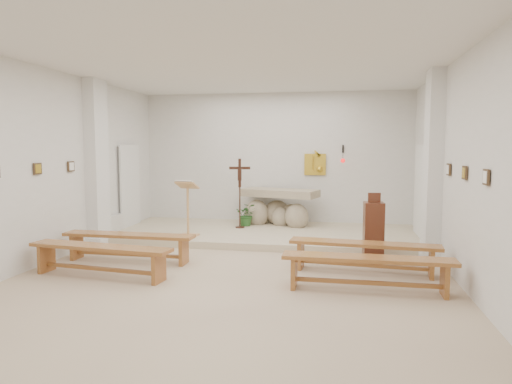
% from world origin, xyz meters
% --- Properties ---
extents(ground, '(7.00, 10.00, 0.00)m').
position_xyz_m(ground, '(0.00, 0.00, 0.00)').
color(ground, '#C7B490').
rests_on(ground, ground).
extents(wall_left, '(0.02, 10.00, 3.50)m').
position_xyz_m(wall_left, '(-3.49, 0.00, 1.75)').
color(wall_left, silver).
rests_on(wall_left, ground).
extents(wall_right, '(0.02, 10.00, 3.50)m').
position_xyz_m(wall_right, '(3.49, 0.00, 1.75)').
color(wall_right, silver).
rests_on(wall_right, ground).
extents(wall_back, '(7.00, 0.02, 3.50)m').
position_xyz_m(wall_back, '(0.00, 4.99, 1.75)').
color(wall_back, silver).
rests_on(wall_back, ground).
extents(ceiling, '(7.00, 10.00, 0.02)m').
position_xyz_m(ceiling, '(0.00, 0.00, 3.49)').
color(ceiling, silver).
rests_on(ceiling, wall_back).
extents(sanctuary_platform, '(6.98, 3.00, 0.15)m').
position_xyz_m(sanctuary_platform, '(0.00, 3.50, 0.07)').
color(sanctuary_platform, beige).
rests_on(sanctuary_platform, ground).
extents(pilaster_left, '(0.26, 0.55, 3.50)m').
position_xyz_m(pilaster_left, '(-3.37, 2.00, 1.75)').
color(pilaster_left, white).
rests_on(pilaster_left, ground).
extents(pilaster_right, '(0.26, 0.55, 3.50)m').
position_xyz_m(pilaster_right, '(3.37, 2.00, 1.75)').
color(pilaster_right, white).
rests_on(pilaster_right, ground).
extents(gold_wall_relief, '(0.55, 0.04, 0.55)m').
position_xyz_m(gold_wall_relief, '(1.05, 4.96, 1.65)').
color(gold_wall_relief, gold).
rests_on(gold_wall_relief, wall_back).
extents(sanctuary_lamp, '(0.11, 0.36, 0.44)m').
position_xyz_m(sanctuary_lamp, '(1.75, 4.71, 1.81)').
color(sanctuary_lamp, black).
rests_on(sanctuary_lamp, wall_back).
extents(station_frame_left_mid, '(0.03, 0.20, 0.20)m').
position_xyz_m(station_frame_left_mid, '(-3.47, 0.20, 1.72)').
color(station_frame_left_mid, '#43301D').
rests_on(station_frame_left_mid, wall_left).
extents(station_frame_left_rear, '(0.03, 0.20, 0.20)m').
position_xyz_m(station_frame_left_rear, '(-3.47, 1.20, 1.72)').
color(station_frame_left_rear, '#43301D').
rests_on(station_frame_left_rear, wall_left).
extents(station_frame_right_front, '(0.03, 0.20, 0.20)m').
position_xyz_m(station_frame_right_front, '(3.47, -0.80, 1.72)').
color(station_frame_right_front, '#43301D').
rests_on(station_frame_right_front, wall_right).
extents(station_frame_right_mid, '(0.03, 0.20, 0.20)m').
position_xyz_m(station_frame_right_mid, '(3.47, 0.20, 1.72)').
color(station_frame_right_mid, '#43301D').
rests_on(station_frame_right_mid, wall_right).
extents(station_frame_right_rear, '(0.03, 0.20, 0.20)m').
position_xyz_m(station_frame_right_rear, '(3.47, 1.20, 1.72)').
color(station_frame_right_rear, '#43301D').
rests_on(station_frame_right_rear, wall_right).
extents(radiator_left, '(0.10, 0.85, 0.52)m').
position_xyz_m(radiator_left, '(-3.43, 2.70, 0.27)').
color(radiator_left, silver).
rests_on(radiator_left, ground).
extents(radiator_right, '(0.10, 0.85, 0.52)m').
position_xyz_m(radiator_right, '(3.43, 2.70, 0.27)').
color(radiator_right, silver).
rests_on(radiator_right, ground).
extents(altar, '(2.03, 1.25, 0.98)m').
position_xyz_m(altar, '(0.18, 4.41, 0.53)').
color(altar, '#B3A989').
rests_on(altar, sanctuary_platform).
extents(lectern, '(0.49, 0.43, 1.24)m').
position_xyz_m(lectern, '(-1.56, 2.51, 0.76)').
color(lectern, tan).
rests_on(lectern, sanctuary_platform).
extents(crucifix_stand, '(0.51, 0.22, 1.67)m').
position_xyz_m(crucifix_stand, '(-0.68, 3.77, 1.12)').
color(crucifix_stand, '#341910').
rests_on(crucifix_stand, sanctuary_platform).
extents(potted_plant, '(0.57, 0.51, 0.56)m').
position_xyz_m(potted_plant, '(-0.58, 4.08, 0.43)').
color(potted_plant, '#295C25').
rests_on(potted_plant, sanctuary_platform).
extents(donation_pedestal, '(0.37, 0.37, 1.28)m').
position_xyz_m(donation_pedestal, '(2.30, 1.49, 0.56)').
color(donation_pedestal, '#4F2A16').
rests_on(donation_pedestal, ground).
extents(bench_left_front, '(2.46, 0.43, 0.52)m').
position_xyz_m(bench_left_front, '(-2.10, 0.78, 0.39)').
color(bench_left_front, '#A66130').
rests_on(bench_left_front, ground).
extents(bench_right_front, '(2.48, 0.62, 0.52)m').
position_xyz_m(bench_right_front, '(2.10, 0.78, 0.39)').
color(bench_right_front, '#A66130').
rests_on(bench_right_front, ground).
extents(bench_left_second, '(2.48, 0.68, 0.52)m').
position_xyz_m(bench_left_second, '(-2.10, -0.24, 0.39)').
color(bench_left_second, '#A66130').
rests_on(bench_left_second, ground).
extents(bench_right_second, '(2.46, 0.41, 0.52)m').
position_xyz_m(bench_right_second, '(2.10, -0.24, 0.39)').
color(bench_right_second, '#A66130').
rests_on(bench_right_second, ground).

